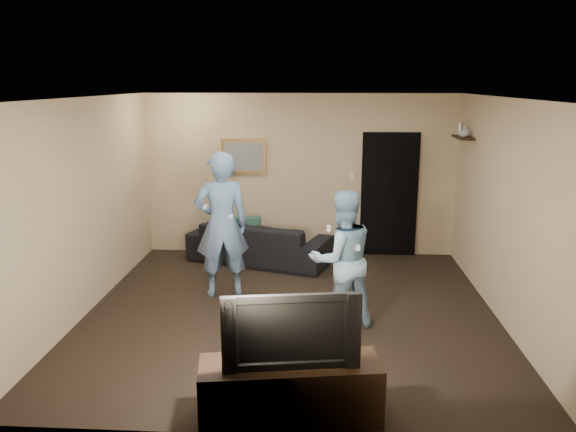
# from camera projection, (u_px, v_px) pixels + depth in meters

# --- Properties ---
(ground) EXTENTS (5.00, 5.00, 0.00)m
(ground) POSITION_uv_depth(u_px,v_px,m) (291.00, 312.00, 6.95)
(ground) COLOR black
(ground) RESTS_ON ground
(ceiling) EXTENTS (5.00, 5.00, 0.04)m
(ceiling) POSITION_uv_depth(u_px,v_px,m) (291.00, 98.00, 6.34)
(ceiling) COLOR silver
(ceiling) RESTS_ON wall_back
(wall_back) EXTENTS (5.00, 0.04, 2.60)m
(wall_back) POSITION_uv_depth(u_px,v_px,m) (299.00, 175.00, 9.07)
(wall_back) COLOR tan
(wall_back) RESTS_ON ground
(wall_front) EXTENTS (5.00, 0.04, 2.60)m
(wall_front) POSITION_uv_depth(u_px,v_px,m) (273.00, 284.00, 4.21)
(wall_front) COLOR tan
(wall_front) RESTS_ON ground
(wall_left) EXTENTS (0.04, 5.00, 2.60)m
(wall_left) POSITION_uv_depth(u_px,v_px,m) (85.00, 207.00, 6.79)
(wall_left) COLOR tan
(wall_left) RESTS_ON ground
(wall_right) EXTENTS (0.04, 5.00, 2.60)m
(wall_right) POSITION_uv_depth(u_px,v_px,m) (506.00, 213.00, 6.49)
(wall_right) COLOR tan
(wall_right) RESTS_ON ground
(sofa) EXTENTS (2.35, 1.49, 0.64)m
(sofa) POSITION_uv_depth(u_px,v_px,m) (260.00, 242.00, 8.81)
(sofa) COLOR black
(sofa) RESTS_ON ground
(throw_pillow) EXTENTS (0.48, 0.16, 0.48)m
(throw_pillow) POSITION_uv_depth(u_px,v_px,m) (245.00, 232.00, 8.79)
(throw_pillow) COLOR #164435
(throw_pillow) RESTS_ON sofa
(painting_frame) EXTENTS (0.72, 0.05, 0.57)m
(painting_frame) POSITION_uv_depth(u_px,v_px,m) (244.00, 157.00, 9.02)
(painting_frame) COLOR olive
(painting_frame) RESTS_ON wall_back
(painting_canvas) EXTENTS (0.62, 0.01, 0.47)m
(painting_canvas) POSITION_uv_depth(u_px,v_px,m) (243.00, 157.00, 9.00)
(painting_canvas) COLOR slate
(painting_canvas) RESTS_ON painting_frame
(doorway) EXTENTS (0.90, 0.06, 2.00)m
(doorway) POSITION_uv_depth(u_px,v_px,m) (389.00, 195.00, 9.02)
(doorway) COLOR black
(doorway) RESTS_ON ground
(light_switch) EXTENTS (0.08, 0.02, 0.12)m
(light_switch) POSITION_uv_depth(u_px,v_px,m) (352.00, 176.00, 8.99)
(light_switch) COLOR silver
(light_switch) RESTS_ON wall_back
(wall_shelf) EXTENTS (0.20, 0.60, 0.03)m
(wall_shelf) POSITION_uv_depth(u_px,v_px,m) (463.00, 138.00, 8.09)
(wall_shelf) COLOR black
(wall_shelf) RESTS_ON wall_right
(shelf_vase) EXTENTS (0.17, 0.17, 0.16)m
(shelf_vase) POSITION_uv_depth(u_px,v_px,m) (465.00, 131.00, 8.00)
(shelf_vase) COLOR #B7B7BC
(shelf_vase) RESTS_ON wall_shelf
(shelf_figurine) EXTENTS (0.06, 0.06, 0.18)m
(shelf_figurine) POSITION_uv_depth(u_px,v_px,m) (460.00, 129.00, 8.26)
(shelf_figurine) COLOR #B7B7BB
(shelf_figurine) RESTS_ON wall_shelf
(tv_console) EXTENTS (1.56, 0.71, 0.54)m
(tv_console) POSITION_uv_depth(u_px,v_px,m) (290.00, 392.00, 4.69)
(tv_console) COLOR black
(tv_console) RESTS_ON ground
(television) EXTENTS (1.12, 0.31, 0.64)m
(television) POSITION_uv_depth(u_px,v_px,m) (290.00, 327.00, 4.56)
(television) COLOR black
(television) RESTS_ON tv_console
(wii_player_left) EXTENTS (0.79, 0.62, 1.92)m
(wii_player_left) POSITION_uv_depth(u_px,v_px,m) (222.00, 225.00, 7.30)
(wii_player_left) COLOR #6E93BF
(wii_player_left) RESTS_ON ground
(wii_player_right) EXTENTS (0.94, 0.83, 1.61)m
(wii_player_right) POSITION_uv_depth(u_px,v_px,m) (342.00, 259.00, 6.40)
(wii_player_right) COLOR #93BED6
(wii_player_right) RESTS_ON ground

